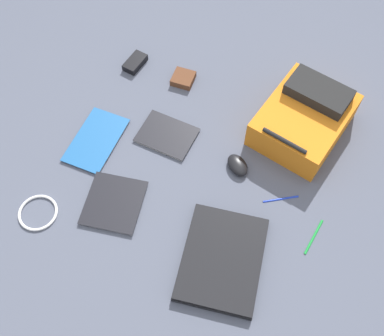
% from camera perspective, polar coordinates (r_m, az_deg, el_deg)
% --- Properties ---
extents(ground_plane, '(3.76, 3.76, 0.00)m').
position_cam_1_polar(ground_plane, '(1.79, 1.14, -0.88)').
color(ground_plane, '#4C5160').
extents(backpack, '(0.37, 0.43, 0.18)m').
position_cam_1_polar(backpack, '(1.90, 13.60, 5.99)').
color(backpack, orange).
rests_on(backpack, ground_plane).
extents(laptop, '(0.33, 0.40, 0.03)m').
position_cam_1_polar(laptop, '(1.65, 3.70, -11.00)').
color(laptop, black).
rests_on(laptop, ground_plane).
extents(book_manual, '(0.23, 0.17, 0.01)m').
position_cam_1_polar(book_manual, '(1.89, -3.09, 4.04)').
color(book_manual, silver).
rests_on(book_manual, ground_plane).
extents(book_blue, '(0.25, 0.26, 0.01)m').
position_cam_1_polar(book_blue, '(1.76, -9.50, -4.23)').
color(book_blue, silver).
rests_on(book_blue, ground_plane).
extents(book_red, '(0.17, 0.28, 0.01)m').
position_cam_1_polar(book_red, '(1.91, -11.63, 3.36)').
color(book_red, silver).
rests_on(book_red, ground_plane).
extents(computer_mouse, '(0.12, 0.12, 0.04)m').
position_cam_1_polar(computer_mouse, '(1.80, 5.59, 0.34)').
color(computer_mouse, black).
rests_on(computer_mouse, ground_plane).
extents(cable_coil, '(0.15, 0.15, 0.01)m').
position_cam_1_polar(cable_coil, '(1.81, -18.30, -5.20)').
color(cable_coil, silver).
rests_on(cable_coil, ground_plane).
extents(power_brick, '(0.08, 0.12, 0.03)m').
position_cam_1_polar(power_brick, '(2.12, -6.96, 12.66)').
color(power_brick, black).
rests_on(power_brick, ground_plane).
extents(pen_black, '(0.12, 0.08, 0.01)m').
position_cam_1_polar(pen_black, '(1.77, 10.80, -3.70)').
color(pen_black, '#1933B2').
rests_on(pen_black, ground_plane).
extents(pen_blue, '(0.03, 0.15, 0.01)m').
position_cam_1_polar(pen_blue, '(1.74, 14.67, -8.11)').
color(pen_blue, '#198C33').
rests_on(pen_blue, ground_plane).
extents(earbud_pouch, '(0.10, 0.10, 0.03)m').
position_cam_1_polar(earbud_pouch, '(2.05, -1.09, 10.87)').
color(earbud_pouch, '#59331E').
rests_on(earbud_pouch, ground_plane).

